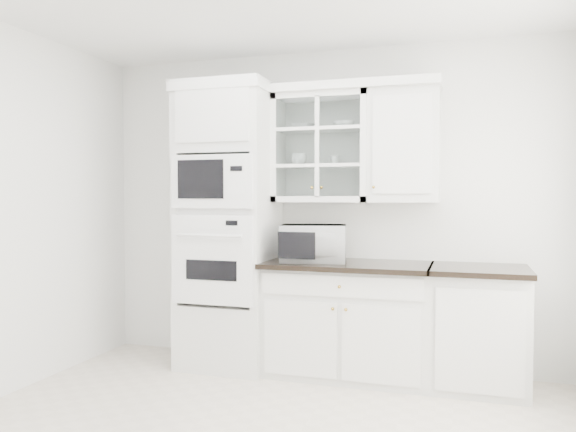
% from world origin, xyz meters
% --- Properties ---
extents(room_shell, '(4.00, 3.50, 2.70)m').
position_xyz_m(room_shell, '(0.00, 0.43, 1.78)').
color(room_shell, white).
rests_on(room_shell, ground).
extents(oven_column, '(0.76, 0.68, 2.40)m').
position_xyz_m(oven_column, '(-0.75, 1.42, 1.20)').
color(oven_column, silver).
rests_on(oven_column, ground).
extents(base_cabinet_run, '(1.32, 0.67, 0.92)m').
position_xyz_m(base_cabinet_run, '(0.28, 1.45, 0.46)').
color(base_cabinet_run, silver).
rests_on(base_cabinet_run, ground).
extents(extra_base_cabinet, '(0.72, 0.67, 0.92)m').
position_xyz_m(extra_base_cabinet, '(1.28, 1.45, 0.46)').
color(extra_base_cabinet, silver).
rests_on(extra_base_cabinet, ground).
extents(upper_cabinet_glass, '(0.80, 0.33, 0.90)m').
position_xyz_m(upper_cabinet_glass, '(0.03, 1.58, 1.85)').
color(upper_cabinet_glass, silver).
rests_on(upper_cabinet_glass, room_shell).
extents(upper_cabinet_solid, '(0.55, 0.33, 0.90)m').
position_xyz_m(upper_cabinet_solid, '(0.71, 1.58, 1.85)').
color(upper_cabinet_solid, silver).
rests_on(upper_cabinet_solid, room_shell).
extents(crown_molding, '(2.14, 0.38, 0.07)m').
position_xyz_m(crown_molding, '(-0.07, 1.56, 2.33)').
color(crown_molding, white).
rests_on(crown_molding, room_shell).
extents(countertop_microwave, '(0.59, 0.52, 0.30)m').
position_xyz_m(countertop_microwave, '(0.01, 1.40, 1.07)').
color(countertop_microwave, white).
rests_on(countertop_microwave, base_cabinet_run).
extents(bowl_a, '(0.21, 0.21, 0.05)m').
position_xyz_m(bowl_a, '(-0.13, 1.57, 2.03)').
color(bowl_a, white).
rests_on(bowl_a, upper_cabinet_glass).
extents(bowl_b, '(0.20, 0.20, 0.06)m').
position_xyz_m(bowl_b, '(0.22, 1.57, 2.04)').
color(bowl_b, white).
rests_on(bowl_b, upper_cabinet_glass).
extents(cup_a, '(0.15, 0.15, 0.10)m').
position_xyz_m(cup_a, '(-0.17, 1.57, 1.76)').
color(cup_a, white).
rests_on(cup_a, upper_cabinet_glass).
extents(cup_b, '(0.10, 0.10, 0.08)m').
position_xyz_m(cup_b, '(0.13, 1.60, 1.75)').
color(cup_b, white).
rests_on(cup_b, upper_cabinet_glass).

